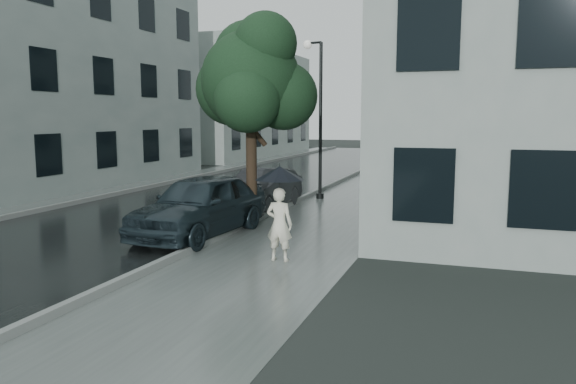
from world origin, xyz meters
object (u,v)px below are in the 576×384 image
(car_far, at_px, (263,189))
(car_near, at_px, (200,205))
(lamp_post, at_px, (317,109))
(street_tree, at_px, (252,79))
(pedestrian, at_px, (279,224))

(car_far, bearing_deg, car_near, -88.70)
(lamp_post, distance_m, car_near, 7.61)
(lamp_post, relative_size, car_near, 1.25)
(street_tree, bearing_deg, car_near, -114.78)
(car_far, bearing_deg, pedestrian, -64.25)
(car_far, bearing_deg, street_tree, -72.65)
(pedestrian, relative_size, lamp_post, 0.27)
(car_near, bearing_deg, pedestrian, -27.28)
(street_tree, bearing_deg, lamp_post, 87.57)
(lamp_post, bearing_deg, street_tree, -78.77)
(pedestrian, bearing_deg, street_tree, -58.44)
(lamp_post, height_order, car_far, lamp_post)
(street_tree, relative_size, lamp_post, 0.99)
(street_tree, distance_m, car_far, 4.27)
(street_tree, distance_m, lamp_post, 5.56)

